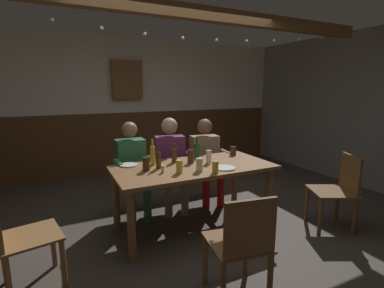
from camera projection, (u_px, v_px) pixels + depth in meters
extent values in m
plane|color=#423A33|center=(200.00, 234.00, 3.22)|extent=(7.58, 7.58, 0.00)
cube|color=silver|center=(131.00, 76.00, 5.41)|extent=(6.31, 0.12, 1.39)
cube|color=brown|center=(134.00, 141.00, 5.66)|extent=(6.31, 0.12, 1.17)
cube|color=brown|center=(181.00, 11.00, 3.18)|extent=(5.68, 0.14, 0.16)
cube|color=brown|center=(194.00, 167.00, 3.23)|extent=(1.80, 0.88, 0.04)
cylinder|color=brown|center=(131.00, 227.00, 2.63)|extent=(0.08, 0.08, 0.72)
cylinder|color=brown|center=(269.00, 198.00, 3.34)|extent=(0.08, 0.08, 0.72)
cylinder|color=brown|center=(116.00, 200.00, 3.27)|extent=(0.08, 0.08, 0.72)
cylinder|color=brown|center=(235.00, 180.00, 3.97)|extent=(0.08, 0.08, 0.72)
cube|color=#33724C|center=(131.00, 159.00, 3.66)|extent=(0.36, 0.24, 0.53)
sphere|color=#9E755B|center=(129.00, 130.00, 3.58)|extent=(0.20, 0.20, 0.20)
cylinder|color=#33724C|center=(142.00, 180.00, 3.61)|extent=(0.13, 0.42, 0.13)
cylinder|color=#33724C|center=(127.00, 182.00, 3.53)|extent=(0.13, 0.42, 0.13)
cylinder|color=#33724C|center=(147.00, 206.00, 3.48)|extent=(0.10, 0.10, 0.42)
cylinder|color=#33724C|center=(132.00, 208.00, 3.39)|extent=(0.10, 0.10, 0.42)
cylinder|color=#33724C|center=(152.00, 160.00, 3.51)|extent=(0.08, 0.28, 0.08)
cylinder|color=#33724C|center=(118.00, 164.00, 3.34)|extent=(0.08, 0.28, 0.08)
cube|color=#6B2D66|center=(170.00, 155.00, 3.89)|extent=(0.42, 0.26, 0.53)
sphere|color=tan|center=(169.00, 126.00, 3.81)|extent=(0.22, 0.22, 0.22)
cylinder|color=#997F60|center=(181.00, 175.00, 3.82)|extent=(0.19, 0.44, 0.13)
cylinder|color=#997F60|center=(165.00, 176.00, 3.75)|extent=(0.19, 0.44, 0.13)
cylinder|color=#997F60|center=(185.00, 199.00, 3.67)|extent=(0.10, 0.10, 0.42)
cylinder|color=#997F60|center=(169.00, 201.00, 3.61)|extent=(0.10, 0.10, 0.42)
cylinder|color=#6B2D66|center=(191.00, 156.00, 3.72)|extent=(0.12, 0.29, 0.08)
cylinder|color=#6B2D66|center=(157.00, 159.00, 3.59)|extent=(0.12, 0.29, 0.08)
cube|color=#997F60|center=(204.00, 153.00, 4.12)|extent=(0.42, 0.26, 0.49)
sphere|color=brown|center=(205.00, 126.00, 4.05)|extent=(0.21, 0.21, 0.21)
cylinder|color=#AD1919|center=(215.00, 170.00, 4.06)|extent=(0.18, 0.42, 0.13)
cylinder|color=#AD1919|center=(201.00, 171.00, 3.99)|extent=(0.18, 0.42, 0.13)
cylinder|color=#AD1919|center=(221.00, 192.00, 3.93)|extent=(0.10, 0.10, 0.42)
cylinder|color=#AD1919|center=(206.00, 194.00, 3.86)|extent=(0.10, 0.10, 0.42)
cylinder|color=brown|center=(226.00, 153.00, 3.96)|extent=(0.11, 0.29, 0.08)
cylinder|color=#997F60|center=(196.00, 156.00, 3.82)|extent=(0.11, 0.29, 0.08)
cube|color=brown|center=(30.00, 236.00, 2.29)|extent=(0.52, 0.52, 0.02)
cylinder|color=brown|center=(53.00, 244.00, 2.60)|extent=(0.04, 0.04, 0.44)
cylinder|color=brown|center=(64.00, 264.00, 2.30)|extent=(0.04, 0.04, 0.44)
cylinder|color=brown|center=(4.00, 259.00, 2.37)|extent=(0.04, 0.04, 0.44)
cylinder|color=brown|center=(8.00, 284.00, 2.07)|extent=(0.04, 0.04, 0.44)
cube|color=brown|center=(237.00, 242.00, 2.20)|extent=(0.50, 0.50, 0.02)
cube|color=brown|center=(250.00, 228.00, 1.97)|extent=(0.40, 0.09, 0.42)
cylinder|color=brown|center=(205.00, 259.00, 2.37)|extent=(0.04, 0.04, 0.44)
cylinder|color=brown|center=(246.00, 252.00, 2.48)|extent=(0.04, 0.04, 0.44)
cylinder|color=brown|center=(270.00, 279.00, 2.12)|extent=(0.04, 0.04, 0.44)
cube|color=brown|center=(331.00, 191.00, 3.28)|extent=(0.59, 0.59, 0.02)
cube|color=brown|center=(350.00, 173.00, 3.24)|extent=(0.20, 0.37, 0.42)
cylinder|color=brown|center=(320.00, 217.00, 3.14)|extent=(0.04, 0.04, 0.44)
cylinder|color=brown|center=(307.00, 204.00, 3.52)|extent=(0.04, 0.04, 0.44)
cylinder|color=brown|center=(354.00, 217.00, 3.14)|extent=(0.04, 0.04, 0.44)
cylinder|color=brown|center=(337.00, 204.00, 3.51)|extent=(0.04, 0.04, 0.44)
cylinder|color=#F9E08C|center=(163.00, 169.00, 2.95)|extent=(0.04, 0.04, 0.08)
cylinder|color=white|center=(225.00, 168.00, 3.11)|extent=(0.23, 0.23, 0.01)
cylinder|color=white|center=(129.00, 165.00, 3.23)|extent=(0.20, 0.20, 0.01)
cylinder|color=gold|center=(153.00, 156.00, 3.25)|extent=(0.06, 0.06, 0.21)
cylinder|color=gold|center=(152.00, 143.00, 3.22)|extent=(0.03, 0.03, 0.08)
cylinder|color=#593314|center=(158.00, 160.00, 3.11)|extent=(0.06, 0.06, 0.18)
cylinder|color=#593314|center=(158.00, 148.00, 3.08)|extent=(0.02, 0.02, 0.09)
cylinder|color=#593314|center=(174.00, 155.00, 3.37)|extent=(0.06, 0.06, 0.16)
cylinder|color=#593314|center=(174.00, 146.00, 3.35)|extent=(0.02, 0.02, 0.07)
cylinder|color=#195923|center=(197.00, 150.00, 3.61)|extent=(0.07, 0.07, 0.18)
cylinder|color=#195923|center=(197.00, 140.00, 3.59)|extent=(0.03, 0.03, 0.08)
cylinder|color=white|center=(199.00, 165.00, 3.01)|extent=(0.08, 0.08, 0.14)
cylinder|color=#E5C64C|center=(179.00, 167.00, 2.94)|extent=(0.07, 0.07, 0.14)
cylinder|color=white|center=(209.00, 157.00, 3.32)|extent=(0.06, 0.06, 0.16)
cylinder|color=#4C2D19|center=(191.00, 156.00, 3.33)|extent=(0.08, 0.08, 0.16)
cylinder|color=#E5C64C|center=(215.00, 167.00, 2.94)|extent=(0.07, 0.07, 0.13)
cylinder|color=#4C2D19|center=(146.00, 164.00, 3.02)|extent=(0.08, 0.08, 0.15)
cylinder|color=#4C2D19|center=(233.00, 151.00, 3.75)|extent=(0.08, 0.08, 0.11)
cube|color=brown|center=(127.00, 80.00, 5.27)|extent=(0.56, 0.12, 0.70)
sphere|color=black|center=(128.00, 80.00, 5.20)|extent=(0.03, 0.03, 0.03)
sphere|color=#F9EAB2|center=(52.00, 20.00, 2.62)|extent=(0.04, 0.04, 0.04)
sphere|color=#F9EAB2|center=(102.00, 28.00, 2.81)|extent=(0.04, 0.04, 0.04)
sphere|color=#F9EAB2|center=(145.00, 34.00, 3.01)|extent=(0.04, 0.04, 0.04)
sphere|color=#F9EAB2|center=(183.00, 38.00, 3.20)|extent=(0.04, 0.04, 0.04)
sphere|color=#F9EAB2|center=(217.00, 40.00, 3.38)|extent=(0.04, 0.04, 0.04)
sphere|color=#F9EAB2|center=(247.00, 41.00, 3.57)|extent=(0.04, 0.04, 0.04)
sphere|color=#F9EAB2|center=(274.00, 41.00, 3.75)|extent=(0.04, 0.04, 0.04)
sphere|color=#F9EAB2|center=(299.00, 39.00, 3.93)|extent=(0.04, 0.04, 0.04)
sphere|color=#F9EAB2|center=(322.00, 37.00, 4.11)|extent=(0.04, 0.04, 0.04)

